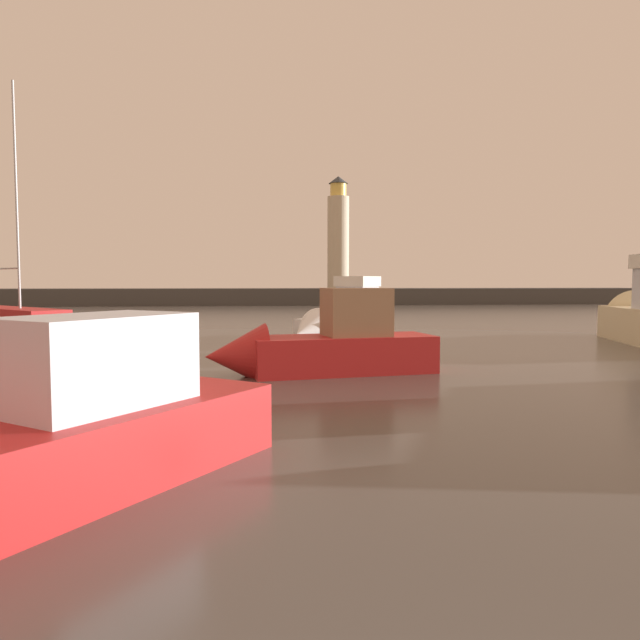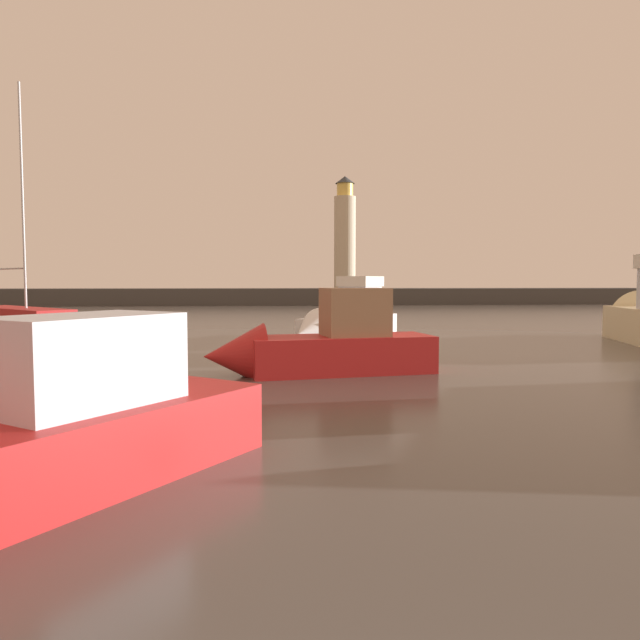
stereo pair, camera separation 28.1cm
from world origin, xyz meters
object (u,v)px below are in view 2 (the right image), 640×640
at_px(motorboat_1, 342,322).
at_px(lighthouse, 345,236).
at_px(motorboat_0, 315,347).
at_px(mooring_buoy, 54,371).
at_px(sailboat_moored, 19,317).

bearing_deg(motorboat_1, lighthouse, 82.42).
height_order(motorboat_0, mooring_buoy, motorboat_0).
bearing_deg(mooring_buoy, sailboat_moored, 113.79).
distance_m(motorboat_1, sailboat_moored, 17.72).
height_order(motorboat_0, sailboat_moored, sailboat_moored).
height_order(lighthouse, motorboat_0, lighthouse).
xyz_separation_m(motorboat_0, motorboat_1, (1.80, 8.49, 0.05)).
height_order(lighthouse, sailboat_moored, lighthouse).
xyz_separation_m(lighthouse, mooring_buoy, (-12.85, -47.41, -6.69)).
height_order(motorboat_1, mooring_buoy, motorboat_1).
relative_size(lighthouse, motorboat_0, 1.84).
bearing_deg(mooring_buoy, motorboat_1, 52.21).
bearing_deg(lighthouse, motorboat_1, -97.58).
xyz_separation_m(motorboat_1, mooring_buoy, (-7.90, -10.19, -0.35)).
height_order(sailboat_moored, mooring_buoy, sailboat_moored).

